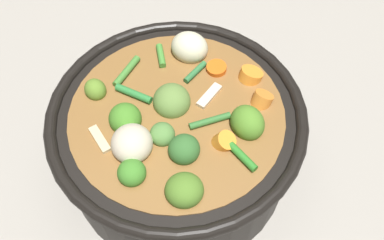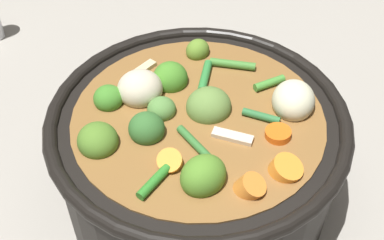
# 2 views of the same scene
# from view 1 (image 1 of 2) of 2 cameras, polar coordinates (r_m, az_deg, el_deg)

# --- Properties ---
(ground_plane) EXTENTS (1.10, 1.10, 0.00)m
(ground_plane) POSITION_cam_1_polar(r_m,az_deg,el_deg) (0.55, -1.80, -5.73)
(ground_plane) COLOR #9E998E
(cooking_pot) EXTENTS (0.30, 0.30, 0.14)m
(cooking_pot) POSITION_cam_1_polar(r_m,az_deg,el_deg) (0.50, -2.00, -2.23)
(cooking_pot) COLOR black
(cooking_pot) RESTS_ON ground_plane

